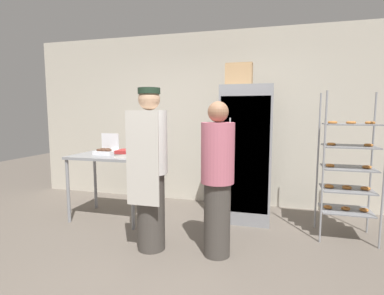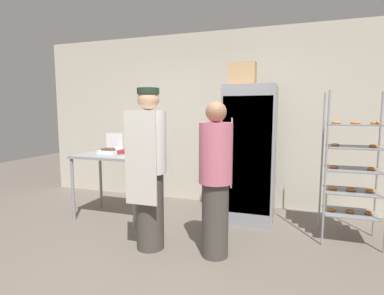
% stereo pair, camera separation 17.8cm
% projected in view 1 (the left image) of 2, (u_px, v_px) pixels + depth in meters
% --- Properties ---
extents(ground_plane, '(14.00, 14.00, 0.00)m').
position_uv_depth(ground_plane, '(164.00, 267.00, 2.90)').
color(ground_plane, '#6B6056').
extents(back_wall, '(6.40, 0.12, 2.78)m').
position_uv_depth(back_wall, '(212.00, 119.00, 4.94)').
color(back_wall, beige).
rests_on(back_wall, ground_plane).
extents(refrigerator, '(0.68, 0.72, 1.85)m').
position_uv_depth(refrigerator, '(247.00, 153.00, 4.17)').
color(refrigerator, gray).
rests_on(refrigerator, ground_plane).
extents(baking_rack, '(0.63, 0.48, 1.73)m').
position_uv_depth(baking_rack, '(348.00, 168.00, 3.51)').
color(baking_rack, '#93969B').
rests_on(baking_rack, ground_plane).
extents(prep_counter, '(1.04, 0.72, 0.91)m').
position_uv_depth(prep_counter, '(111.00, 162.00, 4.19)').
color(prep_counter, gray).
rests_on(prep_counter, ground_plane).
extents(donut_box, '(0.28, 0.25, 0.29)m').
position_uv_depth(donut_box, '(106.00, 151.00, 4.24)').
color(donut_box, white).
rests_on(donut_box, prep_counter).
extents(blender_pitcher, '(0.13, 0.13, 0.27)m').
position_uv_depth(blender_pitcher, '(143.00, 145.00, 4.33)').
color(blender_pitcher, black).
rests_on(blender_pitcher, prep_counter).
extents(binder_stack, '(0.29, 0.26, 0.10)m').
position_uv_depth(binder_stack, '(128.00, 153.00, 3.96)').
color(binder_stack, silver).
rests_on(binder_stack, prep_counter).
extents(cardboard_storage_box, '(0.36, 0.26, 0.32)m').
position_uv_depth(cardboard_storage_box, '(239.00, 75.00, 4.11)').
color(cardboard_storage_box, tan).
rests_on(cardboard_storage_box, refrigerator).
extents(person_baker, '(0.37, 0.39, 1.75)m').
position_uv_depth(person_baker, '(150.00, 167.00, 3.20)').
color(person_baker, '#47423D').
rests_on(person_baker, ground_plane).
extents(person_customer, '(0.34, 0.34, 1.61)m').
position_uv_depth(person_customer, '(217.00, 179.00, 3.06)').
color(person_customer, '#47423D').
rests_on(person_customer, ground_plane).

